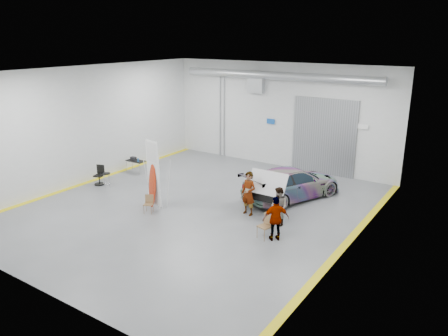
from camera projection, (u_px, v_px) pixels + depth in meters
The scene contains 13 objects.
ground at pixel (196, 207), 19.72m from camera, with size 16.00×16.00×0.00m, color #5C5E63.
room_shell at pixel (228, 111), 20.16m from camera, with size 14.02×16.18×6.01m.
sedan_car at pixel (292, 183), 20.61m from camera, with size 2.09×5.14×1.49m, color white.
person_a at pixel (249, 193), 18.64m from camera, with size 0.70×0.46×1.93m, color #956051.
person_b at pixel (279, 207), 17.63m from camera, with size 0.78×0.60×1.61m, color teal.
person_c at pixel (276, 219), 16.30m from camera, with size 1.01×0.42×1.74m, color #A14C35.
surfboard_display at pixel (154, 179), 19.34m from camera, with size 0.91×0.39×3.25m.
folding_chair_near at pixel (149, 208), 19.00m from camera, with size 0.50×0.53×0.79m.
folding_chair_far at pixel (265, 231), 16.61m from camera, with size 0.56×0.58×0.95m.
shop_stool at pixel (107, 180), 22.11m from camera, with size 0.40×0.40×0.78m.
work_table at pixel (135, 160), 24.48m from camera, with size 1.12×0.57×0.91m.
office_chair at pixel (100, 176), 22.56m from camera, with size 0.56×0.59×1.01m.
trunk_lid at pixel (269, 181), 18.55m from camera, with size 1.74×1.06×0.04m, color silver.
Camera 1 is at (11.25, -14.54, 7.45)m, focal length 35.00 mm.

